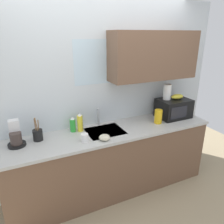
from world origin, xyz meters
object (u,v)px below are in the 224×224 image
at_px(dish_soap_bottle_green, 73,125).
at_px(cereal_canister, 158,116).
at_px(microwave, 173,108).
at_px(banana_bunch, 177,97).
at_px(coffee_maker, 16,136).
at_px(mug_white, 85,138).
at_px(small_bowl, 105,137).
at_px(dish_soap_bottle_yellow, 80,123).
at_px(utensil_crock, 38,135).
at_px(paper_towel_roll, 167,92).

xyz_separation_m(dish_soap_bottle_green, cereal_canister, (1.13, -0.23, 0.00)).
distance_m(microwave, dish_soap_bottle_green, 1.48).
bearing_deg(banana_bunch, coffee_maker, 178.47).
relative_size(coffee_maker, mug_white, 2.95).
height_order(microwave, small_bowl, microwave).
distance_m(microwave, dish_soap_bottle_yellow, 1.39).
distance_m(coffee_maker, utensil_crock, 0.23).
relative_size(cereal_canister, small_bowl, 1.48).
xyz_separation_m(banana_bunch, coffee_maker, (-2.18, 0.06, -0.20)).
bearing_deg(dish_soap_bottle_yellow, utensil_crock, -175.75).
relative_size(dish_soap_bottle_yellow, cereal_canister, 1.25).
bearing_deg(utensil_crock, dish_soap_bottle_green, 8.29).
height_order(banana_bunch, dish_soap_bottle_yellow, banana_bunch).
height_order(microwave, coffee_maker, coffee_maker).
distance_m(paper_towel_roll, dish_soap_bottle_yellow, 1.31).
bearing_deg(utensil_crock, banana_bunch, -2.05).
height_order(microwave, banana_bunch, banana_bunch).
distance_m(cereal_canister, small_bowl, 0.88).
bearing_deg(paper_towel_roll, small_bowl, -164.80).
xyz_separation_m(coffee_maker, mug_white, (0.71, -0.25, -0.06)).
xyz_separation_m(dish_soap_bottle_green, small_bowl, (0.27, -0.38, -0.06)).
bearing_deg(banana_bunch, utensil_crock, 177.95).
relative_size(microwave, coffee_maker, 1.64).
bearing_deg(paper_towel_roll, microwave, -27.38).
distance_m(utensil_crock, small_bowl, 0.77).
height_order(utensil_crock, small_bowl, utensil_crock).
bearing_deg(mug_white, microwave, 7.54).
height_order(microwave, cereal_canister, microwave).
relative_size(paper_towel_roll, coffee_maker, 0.79).
bearing_deg(banana_bunch, cereal_canister, -165.62).
relative_size(mug_white, small_bowl, 0.73).
distance_m(paper_towel_roll, mug_white, 1.39).
bearing_deg(cereal_canister, coffee_maker, 174.95).
height_order(coffee_maker, dish_soap_bottle_green, coffee_maker).
bearing_deg(microwave, paper_towel_roll, 152.62).
relative_size(coffee_maker, cereal_canister, 1.45).
relative_size(microwave, utensil_crock, 1.59).
relative_size(coffee_maker, small_bowl, 2.15).
relative_size(paper_towel_roll, utensil_crock, 0.76).
relative_size(dish_soap_bottle_green, small_bowl, 1.53).
distance_m(mug_white, small_bowl, 0.23).
relative_size(banana_bunch, paper_towel_roll, 0.91).
height_order(paper_towel_roll, dish_soap_bottle_yellow, paper_towel_roll).
bearing_deg(dish_soap_bottle_green, coffee_maker, -173.60).
height_order(dish_soap_bottle_yellow, cereal_canister, dish_soap_bottle_yellow).
distance_m(cereal_canister, utensil_crock, 1.57).
height_order(coffee_maker, small_bowl, coffee_maker).
relative_size(microwave, paper_towel_roll, 2.09).
xyz_separation_m(paper_towel_roll, coffee_maker, (-2.03, 0.01, -0.28)).
bearing_deg(coffee_maker, utensil_crock, 2.84).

